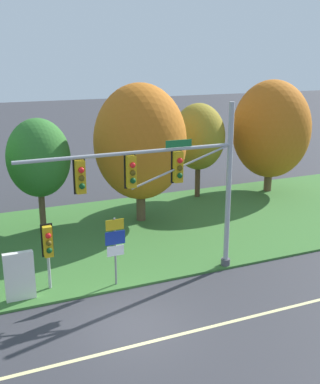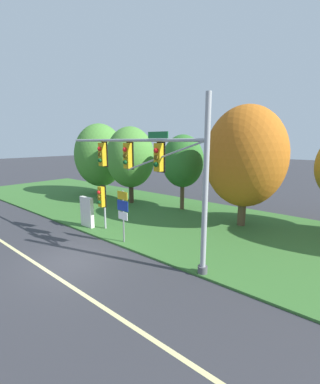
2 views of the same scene
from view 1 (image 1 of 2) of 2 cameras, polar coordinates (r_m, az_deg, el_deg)
name	(u,v)px [view 1 (image 1 of 2)]	position (r m, az deg, el deg)	size (l,w,h in m)	color
ground_plane	(134,324)	(17.34, -3.12, -15.39)	(160.00, 160.00, 0.00)	#333338
lane_stripe	(147,343)	(16.39, -1.59, -17.43)	(36.00, 0.16, 0.01)	beige
grass_verge	(76,241)	(24.43, -9.89, -5.69)	(48.00, 11.50, 0.10)	#386B2D
traffic_signal_mast	(169,178)	(18.87, 1.11, 1.66)	(8.82, 0.49, 7.09)	#9EA0A5
pedestrian_signal_near_kerb	(48,245)	(18.98, -13.13, -6.08)	(0.46, 0.55, 2.71)	#9EA0A5
route_sign_post	(115,243)	(19.04, -5.33, -6.00)	(0.81, 0.08, 2.81)	slate
tree_behind_signpost	(39,158)	(25.24, -14.20, 3.91)	(3.23, 3.23, 5.83)	brown
tree_mid_verge	(140,142)	(25.68, -2.37, 5.92)	(4.96, 4.96, 7.48)	brown
tree_tall_centre	(199,137)	(30.29, 4.59, 6.52)	(3.33, 3.33, 5.97)	#4C3823
tree_right_far	(271,129)	(32.31, 13.04, 7.25)	(5.07, 5.07, 7.31)	brown
info_kiosk	(20,276)	(18.95, -16.31, -9.57)	(1.10, 0.24, 1.90)	silver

